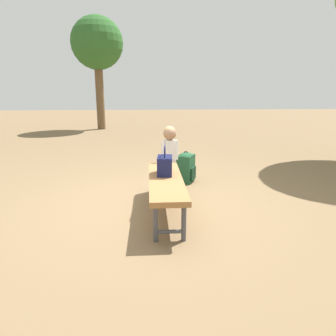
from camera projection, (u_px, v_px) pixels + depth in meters
ground_plane at (151, 203)px, 4.09m from camera, size 40.00×40.00×0.00m
park_bench at (166, 183)px, 3.64m from camera, size 1.60×0.41×0.45m
handbag at (165, 164)px, 3.78m from camera, size 0.33×0.21×0.37m
child_standing at (170, 147)px, 4.55m from camera, size 0.19×0.25×0.96m
backpack_large at (186, 167)px, 4.97m from camera, size 0.38×0.35×0.52m
tree_back at (97, 45)px, 11.11m from camera, size 1.90×1.90×4.09m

